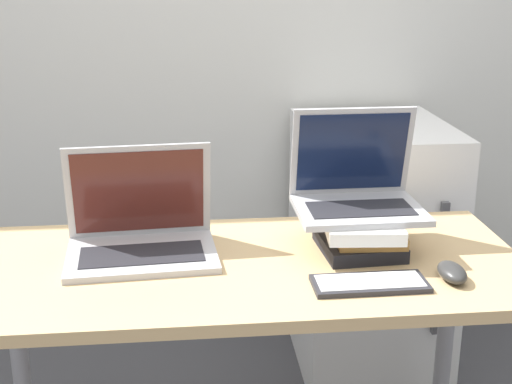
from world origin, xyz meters
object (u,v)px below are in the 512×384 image
(book_stack, at_px, (361,231))
(wireless_keyboard, at_px, (370,283))
(mini_fridge, at_px, (369,248))
(laptop_left, at_px, (141,233))
(mouse, at_px, (452,272))
(laptop_on_books, at_px, (357,190))

(book_stack, bearing_deg, wireless_keyboard, -97.96)
(mini_fridge, bearing_deg, wireless_keyboard, -105.21)
(laptop_left, distance_m, mouse, 0.76)
(book_stack, relative_size, mini_fridge, 0.32)
(laptop_on_books, bearing_deg, laptop_left, -179.21)
(laptop_left, xyz_separation_m, mouse, (0.72, -0.23, -0.03))
(laptop_left, distance_m, laptop_on_books, 0.56)
(mini_fridge, bearing_deg, mouse, -92.99)
(mouse, bearing_deg, laptop_on_books, 125.61)
(wireless_keyboard, relative_size, mouse, 2.42)
(book_stack, distance_m, wireless_keyboard, 0.22)
(laptop_left, height_order, mouse, laptop_left)
(laptop_on_books, bearing_deg, mouse, -54.39)
(laptop_on_books, distance_m, mini_fridge, 0.80)
(mouse, bearing_deg, book_stack, 130.13)
(book_stack, xyz_separation_m, laptop_on_books, (-0.01, 0.04, 0.10))
(wireless_keyboard, height_order, mini_fridge, mini_fridge)
(mini_fridge, bearing_deg, laptop_on_books, -108.88)
(laptop_left, xyz_separation_m, mini_fridge, (0.77, 0.65, -0.34))
(book_stack, relative_size, laptop_on_books, 0.91)
(laptop_left, height_order, laptop_on_books, laptop_on_books)
(mouse, relative_size, mini_fridge, 0.12)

